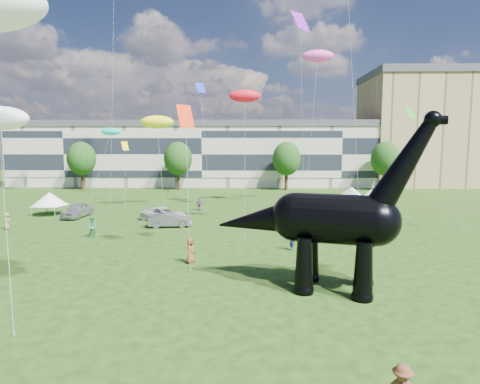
{
  "coord_description": "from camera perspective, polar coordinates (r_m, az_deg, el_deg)",
  "views": [
    {
      "loc": [
        1.13,
        -20.84,
        8.45
      ],
      "look_at": [
        0.47,
        8.0,
        5.0
      ],
      "focal_mm": 30.0,
      "sensor_mm": 36.0,
      "label": 1
    }
  ],
  "objects": [
    {
      "name": "car_dark",
      "position": [
        43.91,
        9.21,
        -3.29
      ],
      "size": [
        5.3,
        5.8,
        1.63
      ],
      "primitive_type": "imported",
      "rotation": [
        0.0,
        0.0,
        -0.68
      ],
      "color": "#595960",
      "rests_on": "ground"
    },
    {
      "name": "tree_far_right",
      "position": [
        77.95,
        19.98,
        4.82
      ],
      "size": [
        5.2,
        5.2,
        9.44
      ],
      "color": "#382314",
      "rests_on": "ground"
    },
    {
      "name": "gazebo_far",
      "position": [
        56.1,
        15.55,
        -0.12
      ],
      "size": [
        5.21,
        5.21,
        2.74
      ],
      "rotation": [
        0.0,
        0.0,
        0.43
      ],
      "color": "white",
      "rests_on": "ground"
    },
    {
      "name": "dinosaur_sculpture",
      "position": [
        23.78,
        12.15,
        -4.13
      ],
      "size": [
        12.85,
        5.67,
        10.58
      ],
      "rotation": [
        0.0,
        0.0,
        -0.3
      ],
      "color": "black",
      "rests_on": "ground"
    },
    {
      "name": "terrace_row",
      "position": [
        83.38,
        -5.01,
        5.11
      ],
      "size": [
        78.0,
        11.0,
        12.0
      ],
      "primitive_type": "cube",
      "color": "beige",
      "rests_on": "ground"
    },
    {
      "name": "gazebo_left",
      "position": [
        53.14,
        -25.45,
        -0.9
      ],
      "size": [
        4.28,
        4.28,
        2.74
      ],
      "rotation": [
        0.0,
        0.0,
        -0.09
      ],
      "color": "white",
      "rests_on": "ground"
    },
    {
      "name": "tree_mid_left",
      "position": [
        75.03,
        -8.81,
        5.09
      ],
      "size": [
        5.2,
        5.2,
        9.44
      ],
      "color": "#382314",
      "rests_on": "ground"
    },
    {
      "name": "tree_far_left",
      "position": [
        80.16,
        -21.63,
        4.8
      ],
      "size": [
        5.2,
        5.2,
        9.44
      ],
      "color": "#382314",
      "rests_on": "ground"
    },
    {
      "name": "car_white",
      "position": [
        45.33,
        -10.78,
        -3.1
      ],
      "size": [
        5.87,
        4.6,
        1.48
      ],
      "primitive_type": "imported",
      "rotation": [
        0.0,
        0.0,
        1.1
      ],
      "color": "silver",
      "rests_on": "ground"
    },
    {
      "name": "apartment_block",
      "position": [
        94.27,
        25.9,
        7.69
      ],
      "size": [
        28.0,
        18.0,
        22.0
      ],
      "primitive_type": "cube",
      "color": "tan",
      "rests_on": "ground"
    },
    {
      "name": "kites",
      "position": [
        42.33,
        -15.52,
        19.83
      ],
      "size": [
        61.26,
        54.35,
        30.64
      ],
      "color": "red",
      "rests_on": "ground"
    },
    {
      "name": "car_silver",
      "position": [
        50.17,
        -22.14,
        -2.42
      ],
      "size": [
        2.44,
        5.08,
        1.67
      ],
      "primitive_type": "imported",
      "rotation": [
        0.0,
        0.0,
        -0.1
      ],
      "color": "silver",
      "rests_on": "ground"
    },
    {
      "name": "tree_mid_right",
      "position": [
        74.19,
        6.64,
        5.1
      ],
      "size": [
        5.2,
        5.2,
        9.44
      ],
      "color": "#382314",
      "rests_on": "ground"
    },
    {
      "name": "ground",
      "position": [
        22.52,
        -1.72,
        -15.22
      ],
      "size": [
        220.0,
        220.0,
        0.0
      ],
      "primitive_type": "plane",
      "color": "#16330C",
      "rests_on": "ground"
    },
    {
      "name": "car_grey",
      "position": [
        41.78,
        -9.95,
        -3.93
      ],
      "size": [
        4.6,
        2.14,
        1.46
      ],
      "primitive_type": "imported",
      "rotation": [
        0.0,
        0.0,
        1.71
      ],
      "color": "slate",
      "rests_on": "ground"
    },
    {
      "name": "visitors",
      "position": [
        35.0,
        -6.13,
        -5.69
      ],
      "size": [
        43.26,
        40.17,
        1.88
      ],
      "color": "olive",
      "rests_on": "ground"
    },
    {
      "name": "gazebo_near",
      "position": [
        52.26,
        18.16,
        -0.57
      ],
      "size": [
        5.12,
        5.12,
        2.9
      ],
      "rotation": [
        0.0,
        0.0,
        0.27
      ],
      "color": "white",
      "rests_on": "ground"
    }
  ]
}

